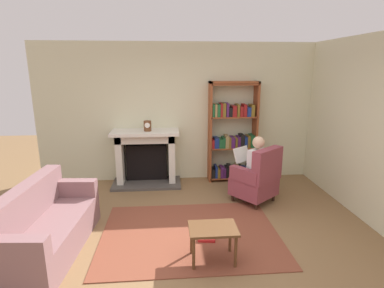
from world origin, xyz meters
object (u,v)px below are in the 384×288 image
bookshelf (232,135)px  fireplace (146,155)px  armchair_reading (257,178)px  side_table (213,233)px  sofa_floral (45,227)px  mantel_clock (147,126)px  seated_reader (252,166)px

bookshelf → fireplace: bearing=-178.8°
armchair_reading → side_table: (-0.98, -1.54, -0.06)m
bookshelf → sofa_floral: bookshelf is taller
fireplace → mantel_clock: size_ratio=6.77×
fireplace → side_table: size_ratio=2.34×
fireplace → armchair_reading: size_ratio=1.35×
armchair_reading → bookshelf: bearing=-117.8°
armchair_reading → seated_reader: 0.23m
fireplace → mantel_clock: bearing=-62.6°
armchair_reading → mantel_clock: bearing=-65.8°
bookshelf → side_table: (-0.77, -2.64, -0.57)m
fireplace → sofa_floral: size_ratio=0.75×
mantel_clock → fireplace: bearing=117.4°
sofa_floral → side_table: (2.02, -0.37, 0.05)m
seated_reader → sofa_floral: (-2.93, -1.26, -0.30)m
mantel_clock → seated_reader: bearing=-26.0°
bookshelf → sofa_floral: 3.65m
mantel_clock → seated_reader: mantel_clock is taller
bookshelf → seated_reader: (0.13, -1.01, -0.32)m
bookshelf → seated_reader: bookshelf is taller
seated_reader → side_table: size_ratio=2.04×
seated_reader → sofa_floral: 3.20m
mantel_clock → armchair_reading: 2.22m
side_table → seated_reader: bearing=61.0°
armchair_reading → sofa_floral: (-3.00, -1.17, -0.10)m
mantel_clock → side_table: bearing=-70.7°
mantel_clock → sofa_floral: size_ratio=0.11×
fireplace → bookshelf: (1.70, 0.04, 0.37)m
seated_reader → side_table: 1.89m
sofa_floral → armchair_reading: bearing=-64.3°
fireplace → seated_reader: bearing=-27.9°
fireplace → seated_reader: seated_reader is taller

